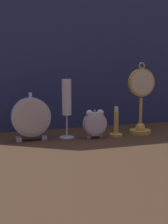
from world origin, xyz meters
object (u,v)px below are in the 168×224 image
object	(u,v)px
alarm_clock_twin_bell	(95,122)
champagne_flute	(67,102)
mantel_clock_silver	(31,117)
pocket_watch_on_stand	(141,103)
brass_candlestick	(116,127)

from	to	relation	value
alarm_clock_twin_bell	champagne_flute	xyz separation A→B (m)	(-0.11, 0.05, 0.08)
alarm_clock_twin_bell	mantel_clock_silver	bearing A→B (deg)	170.62
pocket_watch_on_stand	alarm_clock_twin_bell	distance (m)	0.23
pocket_watch_on_stand	brass_candlestick	size ratio (longest dim) A/B	2.46
mantel_clock_silver	alarm_clock_twin_bell	bearing A→B (deg)	-9.38
pocket_watch_on_stand	champagne_flute	size ratio (longest dim) A/B	1.28
champagne_flute	brass_candlestick	size ratio (longest dim) A/B	1.92
mantel_clock_silver	brass_candlestick	size ratio (longest dim) A/B	1.52
brass_candlestick	alarm_clock_twin_bell	bearing A→B (deg)	-175.53
mantel_clock_silver	brass_candlestick	bearing A→B (deg)	-5.55
pocket_watch_on_stand	mantel_clock_silver	bearing A→B (deg)	177.67
pocket_watch_on_stand	brass_candlestick	bearing A→B (deg)	-173.15
champagne_flute	brass_candlestick	bearing A→B (deg)	-10.62
pocket_watch_on_stand	champagne_flute	xyz separation A→B (m)	(-0.33, 0.02, 0.01)
pocket_watch_on_stand	champagne_flute	world-z (taller)	pocket_watch_on_stand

